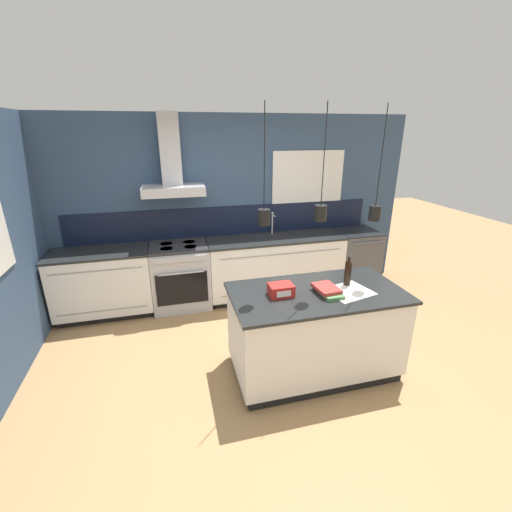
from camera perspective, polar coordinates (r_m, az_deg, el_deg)
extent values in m
plane|color=#A87F51|center=(3.81, 1.27, -18.47)|extent=(16.00, 16.00, 0.00)
cube|color=#354C6B|center=(5.07, -4.97, 7.89)|extent=(5.60, 0.06, 2.60)
cube|color=black|center=(5.07, -4.83, 5.86)|extent=(4.42, 0.02, 0.43)
cube|color=white|center=(5.32, 8.66, 11.83)|extent=(1.12, 0.01, 0.96)
cube|color=black|center=(5.32, 8.62, 11.85)|extent=(1.04, 0.01, 0.88)
cube|color=#B5B5BA|center=(4.68, -13.60, 10.61)|extent=(0.80, 0.46, 0.12)
cube|color=#B5B5BA|center=(4.72, -14.17, 16.89)|extent=(0.26, 0.20, 0.90)
cylinder|color=black|center=(2.90, 1.40, 16.08)|extent=(0.01, 0.01, 0.86)
cylinder|color=black|center=(2.98, 1.32, 6.48)|extent=(0.11, 0.11, 0.14)
sphere|color=#F9D18C|center=(2.98, 1.32, 6.48)|extent=(0.06, 0.06, 0.06)
cylinder|color=black|center=(3.01, 11.30, 16.09)|extent=(0.01, 0.01, 0.83)
cylinder|color=black|center=(3.08, 10.68, 7.05)|extent=(0.11, 0.11, 0.14)
sphere|color=#F9D18C|center=(3.08, 10.68, 7.05)|extent=(0.06, 0.06, 0.06)
cylinder|color=black|center=(3.37, 20.21, 15.25)|extent=(0.01, 0.01, 0.89)
cylinder|color=black|center=(3.44, 19.17, 6.77)|extent=(0.11, 0.11, 0.14)
sphere|color=#F9D18C|center=(3.44, 19.17, 6.77)|extent=(0.06, 0.06, 0.06)
cube|color=black|center=(5.21, -23.35, -8.16)|extent=(1.19, 0.56, 0.09)
cube|color=white|center=(5.01, -24.09, -3.87)|extent=(1.23, 0.62, 0.79)
cube|color=gray|center=(4.62, -25.11, -2.30)|extent=(1.08, 0.01, 0.01)
cube|color=gray|center=(4.84, -24.14, -8.33)|extent=(1.08, 0.01, 0.01)
cube|color=#232626|center=(4.86, -24.77, 0.55)|extent=(1.25, 0.64, 0.03)
cube|color=black|center=(5.34, 3.02, -5.67)|extent=(1.94, 0.56, 0.09)
cube|color=white|center=(5.14, 3.21, -1.40)|extent=(2.00, 0.62, 0.79)
cube|color=gray|center=(4.77, 4.43, 0.32)|extent=(1.76, 0.01, 0.01)
cube|color=gray|center=(4.98, 4.26, -5.63)|extent=(1.76, 0.01, 0.01)
cube|color=#232626|center=(5.00, 3.31, 2.97)|extent=(2.02, 0.64, 0.03)
cube|color=#262628|center=(5.05, 3.13, 3.25)|extent=(0.48, 0.34, 0.01)
cylinder|color=#B5B5BA|center=(5.12, 2.73, 5.42)|extent=(0.02, 0.02, 0.32)
sphere|color=#B5B5BA|center=(5.08, 2.76, 7.16)|extent=(0.03, 0.03, 0.03)
cylinder|color=#B5B5BA|center=(5.03, 2.96, 6.78)|extent=(0.02, 0.12, 0.02)
cube|color=#B5B5BA|center=(4.94, -12.42, -3.42)|extent=(0.78, 0.62, 0.87)
cube|color=black|center=(4.67, -12.18, -5.35)|extent=(0.67, 0.02, 0.44)
cylinder|color=#B5B5BA|center=(4.55, -12.38, -2.86)|extent=(0.59, 0.02, 0.02)
cube|color=#B5B5BA|center=(4.50, -12.57, -0.54)|extent=(0.67, 0.02, 0.07)
cube|color=#2D2D30|center=(4.78, -12.83, 1.58)|extent=(0.78, 0.60, 0.04)
cylinder|color=black|center=(4.88, -14.74, 2.01)|extent=(0.17, 0.17, 0.00)
cylinder|color=black|center=(4.88, -11.07, 2.33)|extent=(0.17, 0.17, 0.00)
cylinder|color=black|center=(4.67, -14.70, 1.20)|extent=(0.17, 0.17, 0.00)
cylinder|color=black|center=(4.68, -10.87, 1.54)|extent=(0.17, 0.17, 0.00)
cube|color=#4C4C51|center=(5.68, 16.02, -0.46)|extent=(0.64, 0.62, 0.89)
cube|color=black|center=(5.54, 16.47, 3.94)|extent=(0.64, 0.62, 0.02)
cylinder|color=#4C4C51|center=(5.30, 18.18, 2.10)|extent=(0.48, 0.02, 0.02)
cube|color=black|center=(3.85, 9.34, -17.47)|extent=(1.57, 0.81, 0.09)
cube|color=white|center=(3.60, 9.74, -11.91)|extent=(1.64, 0.85, 0.79)
cube|color=#232626|center=(3.40, 10.15, -6.04)|extent=(1.69, 0.90, 0.03)
cylinder|color=black|center=(3.54, 15.03, -2.90)|extent=(0.07, 0.07, 0.25)
cylinder|color=black|center=(3.48, 15.26, -0.60)|extent=(0.03, 0.03, 0.06)
cylinder|color=#262628|center=(3.47, 15.31, -0.11)|extent=(0.03, 0.03, 0.01)
cube|color=#4C7F4C|center=(3.36, 11.98, -5.87)|extent=(0.18, 0.33, 0.04)
cube|color=#B2332D|center=(3.35, 11.65, -5.26)|extent=(0.22, 0.28, 0.03)
cube|color=red|center=(3.25, 4.18, -5.66)|extent=(0.23, 0.17, 0.11)
cube|color=white|center=(3.17, 4.69, -6.33)|extent=(0.14, 0.01, 0.06)
cube|color=silver|center=(3.45, 15.19, -5.74)|extent=(0.49, 0.44, 0.01)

